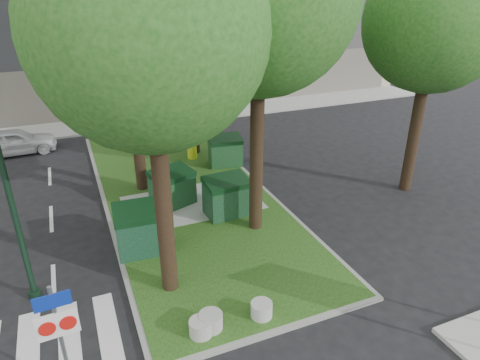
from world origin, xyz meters
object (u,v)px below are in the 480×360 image
dumpster_d (225,151)px  street_lamp (3,169)px  tree_median_near_left (150,6)px  bollard_mid (211,321)px  dumpster_b (172,188)px  car_white (14,141)px  litter_bin (192,150)px  traffic_sign_pole (58,326)px  dumpster_a (143,229)px  tree_street_right (438,6)px  bollard_right (261,309)px  tree_median_mid (125,7)px  dumpster_c (227,197)px  bollard_left (201,327)px  car_silver (183,103)px

dumpster_d → street_lamp: street_lamp is taller
tree_median_near_left → bollard_mid: tree_median_near_left is taller
dumpster_b → car_white: bearing=104.3°
litter_bin → traffic_sign_pole: bearing=-118.6°
dumpster_a → dumpster_d: bearing=52.3°
tree_street_right → bollard_right: bearing=-152.5°
bollard_right → litter_bin: bearing=82.2°
dumpster_a → dumpster_b: 3.05m
tree_median_near_left → tree_street_right: 10.80m
car_white → tree_median_near_left: bearing=-162.7°
tree_median_mid → dumpster_c: size_ratio=6.18×
dumpster_b → dumpster_c: bearing=-62.9°
street_lamp → bollard_left: bearing=-40.3°
dumpster_c → litter_bin: size_ratio=2.07×
street_lamp → traffic_sign_pole: size_ratio=2.28×
litter_bin → street_lamp: street_lamp is taller
tree_median_mid → dumpster_c: bearing=-55.4°
car_white → bollard_right: bearing=-159.3°
bollard_left → litter_bin: 11.25m
tree_median_mid → bollard_right: bearing=-81.7°
bollard_left → tree_street_right: bearing=23.8°
tree_median_near_left → street_lamp: 5.12m
bollard_mid → litter_bin: 11.08m
dumpster_a → bollard_left: 4.13m
dumpster_c → dumpster_b: bearing=134.1°
bollard_left → car_silver: car_silver is taller
dumpster_d → bollard_left: bearing=-105.6°
dumpster_d → traffic_sign_pole: (-7.21, -9.74, 0.91)m
bollard_left → traffic_sign_pole: 3.26m
traffic_sign_pole → car_silver: bearing=64.0°
dumpster_c → street_lamp: bearing=-165.6°
tree_median_mid → traffic_sign_pole: bearing=-110.5°
dumpster_a → dumpster_d: 7.24m
tree_median_mid → car_white: bearing=128.0°
dumpster_b → tree_median_near_left: bearing=-125.2°
tree_median_near_left → tree_street_right: tree_median_near_left is taller
bollard_left → bollard_mid: bearing=19.2°
dumpster_c → bollard_right: size_ratio=2.94×
car_silver → car_white: bearing=105.8°
tree_median_near_left → bollard_left: tree_median_near_left is taller
bollard_left → traffic_sign_pole: (-2.95, -0.25, 1.37)m
dumpster_c → bollard_mid: 5.64m
litter_bin → street_lamp: (-6.79, -7.68, 3.28)m
dumpster_c → bollard_right: bearing=-105.1°
bollard_right → traffic_sign_pole: 4.75m
tree_street_right → dumpster_b: bearing=167.3°
bollard_right → bollard_mid: size_ratio=0.94×
litter_bin → dumpster_c: bearing=-94.2°
car_white → car_silver: (9.44, 3.17, 0.15)m
tree_street_right → street_lamp: 14.48m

